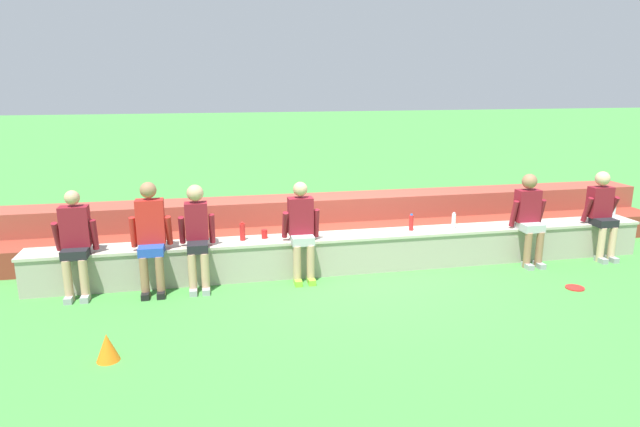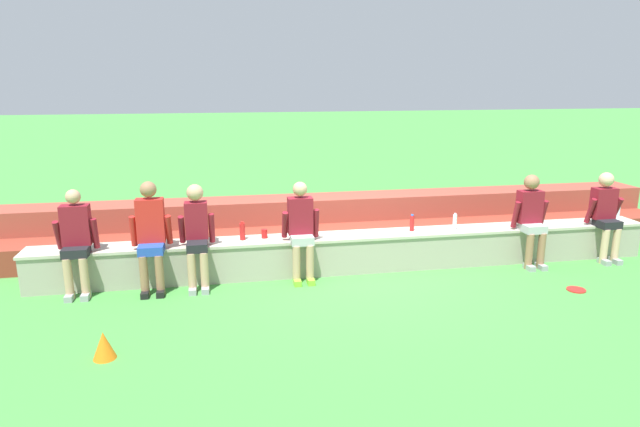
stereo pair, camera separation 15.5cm
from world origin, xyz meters
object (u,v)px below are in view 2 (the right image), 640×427
at_px(person_left_of_center, 151,233).
at_px(water_bottle_center_gap, 412,223).
at_px(person_rightmost_edge, 606,213).
at_px(sports_cone, 104,345).
at_px(person_far_left, 76,239).
at_px(frisbee, 576,290).
at_px(person_right_of_center, 301,228).
at_px(water_bottle_mid_right, 455,222).
at_px(plastic_cup_left_end, 264,234).
at_px(person_center, 197,233).
at_px(person_far_right, 531,217).
at_px(water_bottle_near_left, 242,231).
at_px(water_bottle_mid_left, 617,213).

height_order(person_left_of_center, water_bottle_center_gap, person_left_of_center).
bearing_deg(person_rightmost_edge, sports_cone, -165.15).
height_order(person_far_left, frisbee, person_far_left).
height_order(person_right_of_center, water_bottle_mid_right, person_right_of_center).
height_order(person_left_of_center, plastic_cup_left_end, person_left_of_center).
relative_size(person_center, person_far_right, 1.01).
xyz_separation_m(person_right_of_center, sports_cone, (-2.36, -1.93, -0.62)).
distance_m(water_bottle_mid_right, frisbee, 1.94).
bearing_deg(person_rightmost_edge, water_bottle_mid_right, 174.34).
bearing_deg(person_far_left, plastic_cup_left_end, 6.53).
relative_size(person_right_of_center, water_bottle_near_left, 5.27).
distance_m(person_right_of_center, water_bottle_center_gap, 1.77).
distance_m(water_bottle_mid_right, water_bottle_mid_left, 2.85).
bearing_deg(person_right_of_center, person_rightmost_edge, -0.20).
bearing_deg(water_bottle_mid_left, water_bottle_center_gap, 179.79).
bearing_deg(water_bottle_mid_left, water_bottle_mid_right, -179.49).
bearing_deg(water_bottle_mid_right, person_far_right, -13.08).
bearing_deg(frisbee, person_left_of_center, 168.99).
relative_size(water_bottle_mid_right, water_bottle_near_left, 0.96).
xyz_separation_m(person_far_left, water_bottle_center_gap, (4.76, 0.26, -0.08)).
height_order(person_center, person_far_right, person_center).
xyz_separation_m(person_left_of_center, water_bottle_center_gap, (3.80, 0.30, -0.13)).
relative_size(person_far_right, plastic_cup_left_end, 10.93).
height_order(person_far_right, sports_cone, person_far_right).
relative_size(person_rightmost_edge, water_bottle_mid_left, 5.49).
bearing_deg(water_bottle_center_gap, person_far_left, -176.88).
distance_m(person_far_left, person_far_right, 6.56).
xyz_separation_m(person_rightmost_edge, plastic_cup_left_end, (-5.35, 0.31, -0.15)).
relative_size(person_left_of_center, person_far_right, 1.06).
xyz_separation_m(person_right_of_center, water_bottle_center_gap, (1.75, 0.26, -0.09)).
relative_size(person_rightmost_edge, water_bottle_near_left, 5.22).
distance_m(person_far_left, person_center, 1.56).
xyz_separation_m(person_far_left, person_right_of_center, (3.01, -0.00, 0.00)).
distance_m(person_rightmost_edge, frisbee, 1.82).
height_order(person_rightmost_edge, water_bottle_mid_right, person_rightmost_edge).
bearing_deg(person_far_right, water_bottle_near_left, 176.16).
relative_size(water_bottle_center_gap, water_bottle_near_left, 0.96).
xyz_separation_m(water_bottle_mid_left, plastic_cup_left_end, (-5.78, 0.04, -0.06)).
bearing_deg(person_far_right, person_center, 179.63).
bearing_deg(person_right_of_center, frisbee, -17.46).
xyz_separation_m(person_center, sports_cone, (-0.92, -1.92, -0.63)).
bearing_deg(frisbee, sports_cone, -172.54).
bearing_deg(person_left_of_center, person_rightmost_edge, 0.17).
bearing_deg(sports_cone, person_rightmost_edge, 14.85).
relative_size(person_left_of_center, person_center, 1.05).
xyz_separation_m(person_left_of_center, frisbee, (5.68, -1.11, -0.80)).
bearing_deg(frisbee, water_bottle_mid_right, 131.45).
distance_m(person_rightmost_edge, sports_cone, 7.49).
height_order(person_center, person_rightmost_edge, person_center).
bearing_deg(person_right_of_center, water_bottle_mid_left, 2.70).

